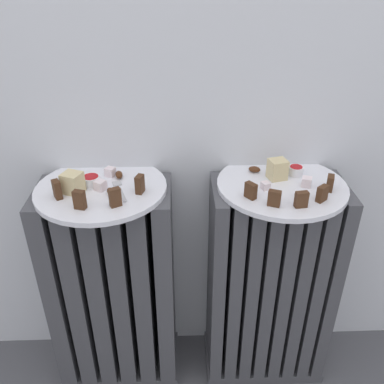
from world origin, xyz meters
TOP-DOWN VIEW (x-y plane):
  - radiator_left at (-0.21, 0.28)m, footprint 0.34×0.18m
  - radiator_right at (0.21, 0.28)m, footprint 0.34×0.18m
  - plate_left at (-0.21, 0.28)m, footprint 0.31×0.31m
  - plate_right at (0.21, 0.28)m, footprint 0.31×0.31m
  - dark_cake_slice_left_0 at (-0.30, 0.23)m, footprint 0.03×0.03m
  - dark_cake_slice_left_1 at (-0.24, 0.18)m, footprint 0.03×0.02m
  - dark_cake_slice_left_2 at (-0.17, 0.19)m, footprint 0.03×0.02m
  - dark_cake_slice_left_3 at (-0.12, 0.25)m, footprint 0.02×0.03m
  - marble_cake_slice_left_0 at (-0.27, 0.25)m, footprint 0.05×0.05m
  - turkish_delight_left_0 at (-0.20, 0.33)m, footprint 0.03×0.03m
  - turkish_delight_left_1 at (-0.21, 0.26)m, footprint 0.03×0.03m
  - medjool_date_left_0 at (-0.18, 0.32)m, footprint 0.02×0.03m
  - medjool_date_left_1 at (-0.19, 0.24)m, footprint 0.03×0.03m
  - jam_bowl_left at (-0.24, 0.29)m, footprint 0.04×0.04m
  - dark_cake_slice_right_0 at (0.13, 0.22)m, footprint 0.03×0.03m
  - dark_cake_slice_right_1 at (0.17, 0.18)m, footprint 0.03×0.02m
  - dark_cake_slice_right_2 at (0.23, 0.17)m, footprint 0.03×0.02m
  - dark_cake_slice_right_3 at (0.28, 0.20)m, footprint 0.03×0.03m
  - dark_cake_slice_right_4 at (0.32, 0.24)m, footprint 0.02×0.03m
  - marble_cake_slice_right_0 at (0.21, 0.31)m, footprint 0.05×0.05m
  - turkish_delight_right_0 at (0.27, 0.26)m, footprint 0.03×0.03m
  - turkish_delight_right_1 at (0.17, 0.25)m, footprint 0.02×0.02m
  - medjool_date_right_0 at (0.16, 0.34)m, footprint 0.03×0.03m
  - medjool_date_right_1 at (0.22, 0.34)m, footprint 0.03×0.03m
  - medjool_date_right_2 at (0.24, 0.21)m, footprint 0.03×0.01m
  - jam_bowl_right at (0.26, 0.32)m, footprint 0.04×0.04m
  - fork at (-0.17, 0.26)m, footprint 0.05×0.10m

SIDE VIEW (x-z plane):
  - radiator_left at x=-0.21m, z-range 0.00..0.62m
  - radiator_right at x=0.21m, z-range 0.00..0.62m
  - plate_left at x=-0.21m, z-range 0.62..0.64m
  - plate_right at x=0.21m, z-range 0.62..0.64m
  - fork at x=-0.17m, z-range 0.64..0.64m
  - medjool_date_left_1 at x=-0.19m, z-range 0.64..0.65m
  - medjool_date_right_0 at x=0.16m, z-range 0.64..0.65m
  - medjool_date_right_2 at x=0.24m, z-range 0.64..0.65m
  - medjool_date_right_1 at x=0.22m, z-range 0.64..0.65m
  - medjool_date_left_0 at x=-0.18m, z-range 0.64..0.65m
  - turkish_delight_right_1 at x=0.17m, z-range 0.64..0.65m
  - turkish_delight_left_0 at x=-0.20m, z-range 0.64..0.66m
  - turkish_delight_right_0 at x=0.27m, z-range 0.64..0.66m
  - turkish_delight_left_1 at x=-0.21m, z-range 0.64..0.66m
  - jam_bowl_left at x=-0.24m, z-range 0.64..0.66m
  - jam_bowl_right at x=0.26m, z-range 0.64..0.66m
  - dark_cake_slice_right_0 at x=0.13m, z-range 0.64..0.67m
  - dark_cake_slice_right_1 at x=0.17m, z-range 0.64..0.67m
  - dark_cake_slice_right_2 at x=0.23m, z-range 0.64..0.67m
  - dark_cake_slice_right_3 at x=0.28m, z-range 0.64..0.67m
  - dark_cake_slice_right_4 at x=0.32m, z-range 0.64..0.67m
  - dark_cake_slice_left_0 at x=-0.30m, z-range 0.64..0.68m
  - dark_cake_slice_left_1 at x=-0.24m, z-range 0.64..0.68m
  - dark_cake_slice_left_2 at x=-0.17m, z-range 0.64..0.68m
  - dark_cake_slice_left_3 at x=-0.12m, z-range 0.64..0.68m
  - marble_cake_slice_left_0 at x=-0.27m, z-range 0.64..0.68m
  - marble_cake_slice_right_0 at x=0.21m, z-range 0.64..0.68m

